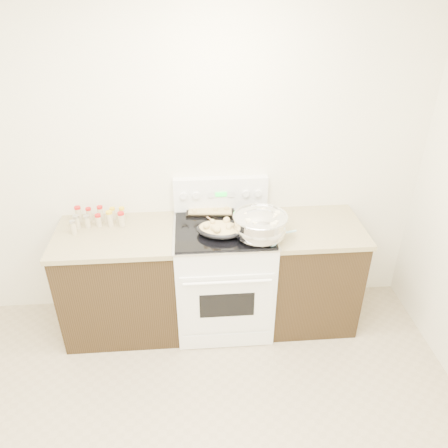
{
  "coord_description": "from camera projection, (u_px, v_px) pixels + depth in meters",
  "views": [
    {
      "loc": [
        0.13,
        -1.45,
        2.67
      ],
      "look_at": [
        0.35,
        1.37,
        1.0
      ],
      "focal_mm": 35.0,
      "sensor_mm": 36.0,
      "label": 1
    }
  ],
  "objects": [
    {
      "name": "roasting_pan",
      "position": [
        219.0,
        229.0,
        3.24
      ],
      "size": [
        0.4,
        0.33,
        0.12
      ],
      "color": "black",
      "rests_on": "kitchen_range"
    },
    {
      "name": "wooden_spoon",
      "position": [
        208.0,
        225.0,
        3.36
      ],
      "size": [
        0.16,
        0.23,
        0.04
      ],
      "color": "#B27D51",
      "rests_on": "kitchen_range"
    },
    {
      "name": "counter_right",
      "position": [
        310.0,
        272.0,
        3.66
      ],
      "size": [
        0.73,
        0.67,
        0.92
      ],
      "color": "black",
      "rests_on": "ground"
    },
    {
      "name": "spice_jars",
      "position": [
        98.0,
        218.0,
        3.4
      ],
      "size": [
        0.4,
        0.23,
        0.13
      ],
      "color": "#BFB28C",
      "rests_on": "counter_left"
    },
    {
      "name": "room_shell",
      "position": [
        163.0,
        250.0,
        1.72
      ],
      "size": [
        4.1,
        3.6,
        2.75
      ],
      "color": "white",
      "rests_on": "ground"
    },
    {
      "name": "kitchen_range",
      "position": [
        223.0,
        274.0,
        3.59
      ],
      "size": [
        0.78,
        0.73,
        1.22
      ],
      "color": "white",
      "rests_on": "ground"
    },
    {
      "name": "blue_ladle",
      "position": [
        273.0,
        240.0,
        3.13
      ],
      "size": [
        0.25,
        0.18,
        0.1
      ],
      "color": "#99D1E4",
      "rests_on": "kitchen_range"
    },
    {
      "name": "baking_sheet",
      "position": [
        210.0,
        208.0,
        3.58
      ],
      "size": [
        0.41,
        0.3,
        0.06
      ],
      "color": "black",
      "rests_on": "kitchen_range"
    },
    {
      "name": "mixing_bowl",
      "position": [
        260.0,
        226.0,
        3.19
      ],
      "size": [
        0.41,
        0.41,
        0.24
      ],
      "color": "silver",
      "rests_on": "kitchen_range"
    },
    {
      "name": "counter_left",
      "position": [
        122.0,
        281.0,
        3.55
      ],
      "size": [
        0.93,
        0.67,
        0.92
      ],
      "color": "black",
      "rests_on": "ground"
    }
  ]
}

